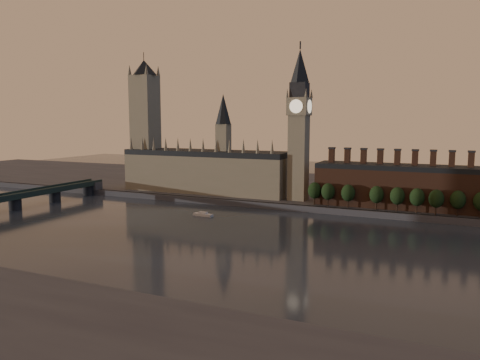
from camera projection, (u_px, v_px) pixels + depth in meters
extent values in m
plane|color=black|center=(211.00, 241.00, 229.89)|extent=(900.00, 900.00, 0.00)
cube|color=#444449|center=(274.00, 206.00, 310.96)|extent=(900.00, 4.00, 4.00)
cube|color=#444449|center=(311.00, 188.00, 392.28)|extent=(900.00, 180.00, 4.00)
cube|color=#796D56|center=(206.00, 174.00, 358.07)|extent=(130.00, 30.00, 28.00)
cube|color=black|center=(206.00, 153.00, 356.02)|extent=(130.00, 30.00, 4.00)
cube|color=#796D56|center=(223.00, 140.00, 348.61)|extent=(9.00, 9.00, 24.00)
cone|color=black|center=(223.00, 109.00, 345.66)|extent=(12.00, 12.00, 22.00)
cone|color=#796D56|center=(131.00, 143.00, 366.59)|extent=(2.60, 2.60, 10.00)
cone|color=#796D56|center=(142.00, 143.00, 362.21)|extent=(2.60, 2.60, 10.00)
cone|color=#796D56|center=(154.00, 144.00, 357.82)|extent=(2.60, 2.60, 10.00)
cone|color=#796D56|center=(166.00, 144.00, 353.44)|extent=(2.60, 2.60, 10.00)
cone|color=#796D56|center=(178.00, 144.00, 349.05)|extent=(2.60, 2.60, 10.00)
cone|color=#796D56|center=(190.00, 145.00, 344.67)|extent=(2.60, 2.60, 10.00)
cone|color=#796D56|center=(203.00, 145.00, 340.28)|extent=(2.60, 2.60, 10.00)
cone|color=#796D56|center=(216.00, 145.00, 335.90)|extent=(2.60, 2.60, 10.00)
cone|color=#796D56|center=(230.00, 145.00, 331.51)|extent=(2.60, 2.60, 10.00)
cone|color=#796D56|center=(243.00, 146.00, 327.13)|extent=(2.60, 2.60, 10.00)
cone|color=#796D56|center=(258.00, 146.00, 322.74)|extent=(2.60, 2.60, 10.00)
cone|color=#796D56|center=(272.00, 147.00, 318.36)|extent=(2.60, 2.60, 10.00)
cube|color=#796D56|center=(146.00, 132.00, 376.58)|extent=(18.00, 18.00, 90.00)
cone|color=black|center=(144.00, 68.00, 370.06)|extent=(24.00, 24.00, 12.00)
cylinder|color=#232326|center=(144.00, 60.00, 369.29)|extent=(0.50, 0.50, 12.00)
cone|color=#796D56|center=(129.00, 70.00, 366.35)|extent=(3.00, 3.00, 8.00)
cone|color=#796D56|center=(146.00, 69.00, 359.81)|extent=(3.00, 3.00, 8.00)
cone|color=#796D56|center=(142.00, 72.00, 380.81)|extent=(3.00, 3.00, 8.00)
cone|color=#796D56|center=(158.00, 71.00, 374.27)|extent=(3.00, 3.00, 8.00)
cube|color=#796D56|center=(298.00, 158.00, 320.97)|extent=(12.00, 12.00, 58.00)
cube|color=#796D56|center=(299.00, 107.00, 316.49)|extent=(14.00, 14.00, 12.00)
cube|color=#232326|center=(300.00, 90.00, 315.08)|extent=(11.00, 11.00, 10.00)
cone|color=black|center=(300.00, 66.00, 313.03)|extent=(13.00, 13.00, 22.00)
cylinder|color=#232326|center=(300.00, 45.00, 311.31)|extent=(1.00, 1.00, 5.00)
cylinder|color=beige|center=(296.00, 106.00, 309.99)|extent=(9.00, 0.50, 9.00)
cylinder|color=beige|center=(302.00, 107.00, 323.00)|extent=(9.00, 0.50, 9.00)
cylinder|color=beige|center=(289.00, 107.00, 319.43)|extent=(0.50, 9.00, 9.00)
cylinder|color=beige|center=(310.00, 106.00, 313.55)|extent=(0.50, 9.00, 9.00)
cone|color=#796D56|center=(287.00, 93.00, 312.12)|extent=(2.00, 2.00, 6.00)
cone|color=#796D56|center=(306.00, 92.00, 306.81)|extent=(2.00, 2.00, 6.00)
cone|color=#796D56|center=(293.00, 94.00, 323.87)|extent=(2.00, 2.00, 6.00)
cone|color=#796D56|center=(311.00, 93.00, 318.56)|extent=(2.00, 2.00, 6.00)
cube|color=#563121|center=(405.00, 189.00, 294.53)|extent=(110.00, 25.00, 24.00)
cube|color=black|center=(406.00, 167.00, 292.80)|extent=(110.00, 25.00, 3.00)
cube|color=#563121|center=(332.00, 155.00, 311.25)|extent=(3.50, 3.50, 9.00)
cube|color=#232326|center=(332.00, 148.00, 310.61)|extent=(4.20, 4.20, 1.00)
cube|color=#563121|center=(347.00, 156.00, 306.98)|extent=(3.50, 3.50, 9.00)
cube|color=#232326|center=(348.00, 148.00, 306.34)|extent=(4.20, 4.20, 1.00)
cube|color=#563121|center=(364.00, 156.00, 302.71)|extent=(3.50, 3.50, 9.00)
cube|color=#232326|center=(364.00, 149.00, 302.07)|extent=(4.20, 4.20, 1.00)
cube|color=#563121|center=(380.00, 157.00, 298.44)|extent=(3.50, 3.50, 9.00)
cube|color=#232326|center=(381.00, 149.00, 297.80)|extent=(4.20, 4.20, 1.00)
cube|color=#563121|center=(397.00, 158.00, 294.17)|extent=(3.50, 3.50, 9.00)
cube|color=#232326|center=(398.00, 150.00, 293.53)|extent=(4.20, 4.20, 1.00)
cube|color=#563121|center=(415.00, 158.00, 289.90)|extent=(3.50, 3.50, 9.00)
cube|color=#232326|center=(415.00, 150.00, 289.26)|extent=(4.20, 4.20, 1.00)
cube|color=#563121|center=(433.00, 159.00, 285.63)|extent=(3.50, 3.50, 9.00)
cube|color=#232326|center=(434.00, 151.00, 284.99)|extent=(4.20, 4.20, 1.00)
cube|color=#563121|center=(452.00, 159.00, 281.36)|extent=(3.50, 3.50, 9.00)
cube|color=#232326|center=(452.00, 151.00, 280.72)|extent=(4.20, 4.20, 1.00)
cube|color=#563121|center=(471.00, 160.00, 277.09)|extent=(3.50, 3.50, 9.00)
cube|color=#232326|center=(472.00, 151.00, 276.45)|extent=(4.20, 4.20, 1.00)
cylinder|color=black|center=(314.00, 200.00, 304.62)|extent=(0.80, 0.80, 6.00)
ellipsoid|color=black|center=(315.00, 190.00, 303.78)|extent=(8.60, 8.60, 10.75)
cylinder|color=black|center=(328.00, 202.00, 300.07)|extent=(0.80, 0.80, 6.00)
ellipsoid|color=black|center=(328.00, 192.00, 299.24)|extent=(8.60, 8.60, 10.75)
cylinder|color=black|center=(348.00, 203.00, 294.36)|extent=(0.80, 0.80, 6.00)
ellipsoid|color=black|center=(348.00, 193.00, 293.53)|extent=(8.60, 8.60, 10.75)
cylinder|color=black|center=(376.00, 205.00, 287.85)|extent=(0.80, 0.80, 6.00)
ellipsoid|color=black|center=(377.00, 195.00, 287.02)|extent=(8.60, 8.60, 10.75)
cylinder|color=black|center=(397.00, 206.00, 282.82)|extent=(0.80, 0.80, 6.00)
ellipsoid|color=black|center=(397.00, 196.00, 281.98)|extent=(8.60, 8.60, 10.75)
cylinder|color=black|center=(417.00, 208.00, 278.10)|extent=(0.80, 0.80, 6.00)
ellipsoid|color=black|center=(417.00, 197.00, 277.27)|extent=(8.60, 8.60, 10.75)
cylinder|color=black|center=(436.00, 210.00, 273.15)|extent=(0.80, 0.80, 6.00)
ellipsoid|color=black|center=(436.00, 199.00, 272.32)|extent=(8.60, 8.60, 10.75)
cylinder|color=black|center=(457.00, 211.00, 269.47)|extent=(0.80, 0.80, 6.00)
ellipsoid|color=black|center=(458.00, 200.00, 268.64)|extent=(8.60, 8.60, 10.75)
cube|color=#444449|center=(92.00, 185.00, 373.68)|extent=(14.00, 8.00, 6.00)
cylinder|color=#232326|center=(15.00, 204.00, 308.12)|extent=(8.00, 8.00, 7.75)
cylinder|color=#232326|center=(55.00, 196.00, 338.84)|extent=(8.00, 8.00, 7.75)
cylinder|color=#232326|center=(88.00, 190.00, 369.56)|extent=(8.00, 8.00, 7.75)
cube|color=silver|center=(203.00, 215.00, 289.26)|extent=(13.13, 4.94, 1.47)
cube|color=silver|center=(203.00, 213.00, 289.09)|extent=(5.75, 3.29, 1.10)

